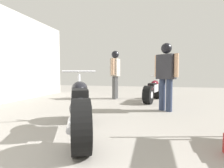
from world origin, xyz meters
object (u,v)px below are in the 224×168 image
Objects in this scene: motorcycle_maroon_cruiser at (80,107)px; mechanic_with_helmet at (166,71)px; motorcycle_black_naked at (153,91)px; mechanic_in_blue at (115,70)px.

mechanic_with_helmet is at bearing 55.31° from motorcycle_maroon_cruiser.
motorcycle_maroon_cruiser is at bearing -124.69° from mechanic_with_helmet.
motorcycle_maroon_cruiser is 1.20× the size of mechanic_with_helmet.
motorcycle_maroon_cruiser is at bearing -107.45° from motorcycle_black_naked.
motorcycle_maroon_cruiser reaches higher than motorcycle_black_naked.
mechanic_with_helmet reaches higher than motorcycle_black_naked.
mechanic_with_helmet is (1.40, 2.02, 0.59)m from motorcycle_maroon_cruiser.
mechanic_in_blue is 1.05× the size of mechanic_with_helmet.
mechanic_with_helmet reaches higher than motorcycle_maroon_cruiser.
mechanic_in_blue is at bearing 132.94° from mechanic_with_helmet.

